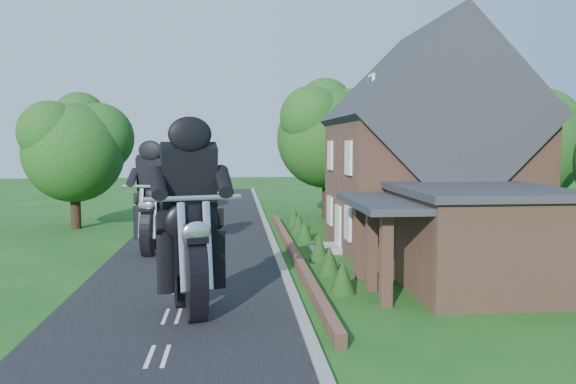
{
  "coord_description": "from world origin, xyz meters",
  "views": [
    {
      "loc": [
        1.8,
        -18.78,
        4.95
      ],
      "look_at": [
        4.09,
        5.12,
        2.8
      ],
      "focal_mm": 35.0,
      "sensor_mm": 36.0,
      "label": 1
    }
  ],
  "objects": [
    {
      "name": "tree_behind_house",
      "position": [
        14.18,
        16.14,
        6.23
      ],
      "size": [
        7.81,
        7.2,
        10.08
      ],
      "color": "black",
      "rests_on": "ground"
    },
    {
      "name": "road",
      "position": [
        0.0,
        0.0,
        0.01
      ],
      "size": [
        7.0,
        80.0,
        0.02
      ],
      "primitive_type": "cube",
      "color": "black",
      "rests_on": "ground"
    },
    {
      "name": "tree_behind_left",
      "position": [
        8.16,
        17.13,
        5.73
      ],
      "size": [
        6.94,
        6.4,
        9.16
      ],
      "color": "black",
      "rests_on": "ground"
    },
    {
      "name": "shrub_b",
      "position": [
        5.3,
        1.5,
        0.55
      ],
      "size": [
        0.9,
        0.9,
        1.1
      ],
      "primitive_type": "cone",
      "color": "#143310",
      "rests_on": "ground"
    },
    {
      "name": "motorcycle_follow",
      "position": [
        -1.77,
        6.13,
        0.75
      ],
      "size": [
        0.82,
        1.66,
        1.5
      ],
      "primitive_type": null,
      "rotation": [
        0.0,
        0.0,
        2.87
      ],
      "color": "black",
      "rests_on": "ground"
    },
    {
      "name": "tree_far_road",
      "position": [
        -6.86,
        14.11,
        4.84
      ],
      "size": [
        6.08,
        5.6,
        7.84
      ],
      "color": "black",
      "rests_on": "ground"
    },
    {
      "name": "shrub_d",
      "position": [
        5.3,
        9.0,
        0.55
      ],
      "size": [
        0.9,
        0.9,
        1.1
      ],
      "primitive_type": "cone",
      "color": "#143310",
      "rests_on": "ground"
    },
    {
      "name": "shrub_c",
      "position": [
        5.3,
        4.0,
        0.55
      ],
      "size": [
        0.9,
        0.9,
        1.1
      ],
      "primitive_type": "cone",
      "color": "#143310",
      "rests_on": "ground"
    },
    {
      "name": "shrub_f",
      "position": [
        5.3,
        14.0,
        0.55
      ],
      "size": [
        0.9,
        0.9,
        1.1
      ],
      "primitive_type": "cone",
      "color": "#143310",
      "rests_on": "ground"
    },
    {
      "name": "annex",
      "position": [
        9.87,
        -0.8,
        1.77
      ],
      "size": [
        7.05,
        5.94,
        3.44
      ],
      "color": "brown",
      "rests_on": "ground"
    },
    {
      "name": "shrub_a",
      "position": [
        5.3,
        -1.0,
        0.55
      ],
      "size": [
        0.9,
        0.9,
        1.1
      ],
      "primitive_type": "cone",
      "color": "#143310",
      "rests_on": "ground"
    },
    {
      "name": "house",
      "position": [
        10.49,
        6.0,
        4.34
      ],
      "size": [
        9.54,
        8.64,
        10.24
      ],
      "color": "brown",
      "rests_on": "ground"
    },
    {
      "name": "kerb",
      "position": [
        3.65,
        0.0,
        0.06
      ],
      "size": [
        0.3,
        80.0,
        0.12
      ],
      "primitive_type": "cube",
      "color": "gray",
      "rests_on": "ground"
    },
    {
      "name": "motorcycle_lead",
      "position": [
        0.54,
        -2.91,
        0.84
      ],
      "size": [
        0.95,
        1.87,
        1.69
      ],
      "primitive_type": null,
      "rotation": [
        0.0,
        0.0,
        3.43
      ],
      "color": "black",
      "rests_on": "ground"
    },
    {
      "name": "tree_house_right",
      "position": [
        16.65,
        8.62,
        5.19
      ],
      "size": [
        6.51,
        6.0,
        8.4
      ],
      "color": "black",
      "rests_on": "ground"
    },
    {
      "name": "garden_wall",
      "position": [
        4.3,
        5.0,
        0.2
      ],
      "size": [
        0.3,
        22.0,
        0.4
      ],
      "primitive_type": "cube",
      "color": "brown",
      "rests_on": "ground"
    },
    {
      "name": "ground",
      "position": [
        0.0,
        0.0,
        0.0
      ],
      "size": [
        120.0,
        120.0,
        0.0
      ],
      "primitive_type": "plane",
      "color": "#184914",
      "rests_on": "ground"
    },
    {
      "name": "shrub_e",
      "position": [
        5.3,
        11.5,
        0.55
      ],
      "size": [
        0.9,
        0.9,
        1.1
      ],
      "primitive_type": "cone",
      "color": "#143310",
      "rests_on": "ground"
    }
  ]
}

